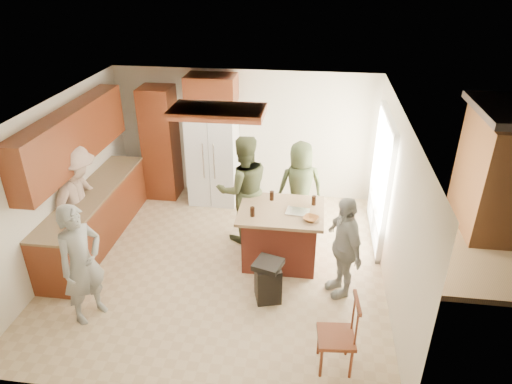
# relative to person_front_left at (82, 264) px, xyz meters

# --- Properties ---
(room_shell) EXTENTS (8.00, 5.20, 5.00)m
(room_shell) POSITION_rel_person_front_left_xyz_m (5.88, 2.98, 0.02)
(room_shell) COLOR tan
(room_shell) RESTS_ON ground
(person_front_left) EXTENTS (0.69, 0.76, 1.69)m
(person_front_left) POSITION_rel_person_front_left_xyz_m (0.00, 0.00, 0.00)
(person_front_left) COLOR gray
(person_front_left) RESTS_ON ground
(person_behind_left) EXTENTS (1.05, 0.87, 1.86)m
(person_behind_left) POSITION_rel_person_front_left_xyz_m (1.75, 2.16, 0.08)
(person_behind_left) COLOR #3B4025
(person_behind_left) RESTS_ON ground
(person_behind_right) EXTENTS (0.89, 0.70, 1.62)m
(person_behind_right) POSITION_rel_person_front_left_xyz_m (2.66, 2.62, -0.04)
(person_behind_right) COLOR #323B22
(person_behind_right) RESTS_ON ground
(person_side_right) EXTENTS (0.78, 1.01, 1.54)m
(person_side_right) POSITION_rel_person_front_left_xyz_m (3.34, 0.95, -0.08)
(person_side_right) COLOR #999991
(person_side_right) RESTS_ON ground
(person_counter) EXTENTS (0.66, 1.23, 1.83)m
(person_counter) POSITION_rel_person_front_left_xyz_m (-0.75, 1.47, 0.07)
(person_counter) COLOR #A1826E
(person_counter) RESTS_ON ground
(left_cabinetry) EXTENTS (0.64, 3.00, 2.30)m
(left_cabinetry) POSITION_rel_person_front_left_xyz_m (-0.74, 1.74, 0.11)
(left_cabinetry) COLOR maroon
(left_cabinetry) RESTS_ON ground
(back_wall_units) EXTENTS (1.80, 0.60, 2.45)m
(back_wall_units) POSITION_rel_person_front_left_xyz_m (0.17, 3.54, 0.53)
(back_wall_units) COLOR maroon
(back_wall_units) RESTS_ON ground
(refrigerator) EXTENTS (0.90, 0.76, 1.80)m
(refrigerator) POSITION_rel_person_front_left_xyz_m (0.96, 3.46, 0.05)
(refrigerator) COLOR white
(refrigerator) RESTS_ON ground
(kitchen_island) EXTENTS (1.28, 1.03, 0.93)m
(kitchen_island) POSITION_rel_person_front_left_xyz_m (2.42, 1.58, -0.37)
(kitchen_island) COLOR maroon
(kitchen_island) RESTS_ON ground
(island_items) EXTENTS (1.03, 0.71, 0.15)m
(island_items) POSITION_rel_person_front_left_xyz_m (2.65, 1.50, 0.12)
(island_items) COLOR silver
(island_items) RESTS_ON kitchen_island
(trash_bin) EXTENTS (0.45, 0.45, 0.63)m
(trash_bin) POSITION_rel_person_front_left_xyz_m (2.33, 0.65, -0.53)
(trash_bin) COLOR black
(trash_bin) RESTS_ON ground
(spindle_chair) EXTENTS (0.46, 0.46, 0.99)m
(spindle_chair) POSITION_rel_person_front_left_xyz_m (3.26, -0.43, -0.39)
(spindle_chair) COLOR maroon
(spindle_chair) RESTS_ON ground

